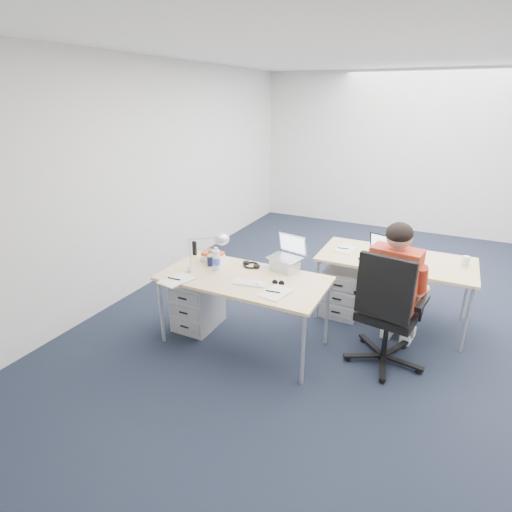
{
  "coord_description": "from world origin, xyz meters",
  "views": [
    {
      "loc": [
        0.45,
        -4.24,
        2.34
      ],
      "look_at": [
        -1.19,
        -0.88,
        0.85
      ],
      "focal_mm": 28.0,
      "sensor_mm": 36.0,
      "label": 1
    }
  ],
  "objects_px": {
    "bear_figurine": "(211,255)",
    "desk_lamp": "(202,251)",
    "computer_mouse": "(258,283)",
    "office_chair": "(385,333)",
    "desk_near": "(243,281)",
    "desk_far": "(395,262)",
    "silver_laptop": "(285,254)",
    "drawer_pedestal_near": "(198,303)",
    "cordless_phone": "(195,248)",
    "far_cup": "(466,261)",
    "drawer_pedestal_far": "(343,290)",
    "headphones": "(251,265)",
    "can_koozie": "(211,260)",
    "seated_person": "(396,290)",
    "water_bottle": "(216,259)",
    "sunglasses": "(278,283)",
    "wireless_keyboard": "(249,283)",
    "dark_laptop": "(381,248)",
    "book_stack": "(213,257)"
  },
  "relations": [
    {
      "from": "water_bottle",
      "to": "seated_person",
      "type": "bearing_deg",
      "value": 14.16
    },
    {
      "from": "desk_near",
      "to": "desk_far",
      "type": "xyz_separation_m",
      "value": [
        1.25,
        1.15,
        0.0
      ]
    },
    {
      "from": "headphones",
      "to": "cordless_phone",
      "type": "distance_m",
      "value": 0.7
    },
    {
      "from": "silver_laptop",
      "to": "dark_laptop",
      "type": "bearing_deg",
      "value": 51.42
    },
    {
      "from": "far_cup",
      "to": "drawer_pedestal_far",
      "type": "bearing_deg",
      "value": -171.49
    },
    {
      "from": "can_koozie",
      "to": "desk_lamp",
      "type": "bearing_deg",
      "value": -78.07
    },
    {
      "from": "desk_near",
      "to": "desk_far",
      "type": "height_order",
      "value": "same"
    },
    {
      "from": "drawer_pedestal_far",
      "to": "book_stack",
      "type": "bearing_deg",
      "value": -145.08
    },
    {
      "from": "desk_near",
      "to": "silver_laptop",
      "type": "distance_m",
      "value": 0.5
    },
    {
      "from": "drawer_pedestal_near",
      "to": "desk_lamp",
      "type": "relative_size",
      "value": 1.17
    },
    {
      "from": "desk_far",
      "to": "book_stack",
      "type": "relative_size",
      "value": 7.45
    },
    {
      "from": "desk_lamp",
      "to": "dark_laptop",
      "type": "relative_size",
      "value": 1.27
    },
    {
      "from": "office_chair",
      "to": "can_koozie",
      "type": "relative_size",
      "value": 9.98
    },
    {
      "from": "dark_laptop",
      "to": "cordless_phone",
      "type": "bearing_deg",
      "value": -143.67
    },
    {
      "from": "office_chair",
      "to": "book_stack",
      "type": "distance_m",
      "value": 1.86
    },
    {
      "from": "office_chair",
      "to": "sunglasses",
      "type": "distance_m",
      "value": 1.09
    },
    {
      "from": "wireless_keyboard",
      "to": "headphones",
      "type": "height_order",
      "value": "headphones"
    },
    {
      "from": "seated_person",
      "to": "desk_lamp",
      "type": "relative_size",
      "value": 2.89
    },
    {
      "from": "office_chair",
      "to": "dark_laptop",
      "type": "xyz_separation_m",
      "value": [
        -0.22,
        0.74,
        0.54
      ]
    },
    {
      "from": "wireless_keyboard",
      "to": "water_bottle",
      "type": "xyz_separation_m",
      "value": [
        -0.44,
        0.14,
        0.11
      ]
    },
    {
      "from": "desk_far",
      "to": "seated_person",
      "type": "height_order",
      "value": "seated_person"
    },
    {
      "from": "water_bottle",
      "to": "sunglasses",
      "type": "height_order",
      "value": "water_bottle"
    },
    {
      "from": "can_koozie",
      "to": "book_stack",
      "type": "relative_size",
      "value": 0.53
    },
    {
      "from": "computer_mouse",
      "to": "office_chair",
      "type": "bearing_deg",
      "value": -3.5
    },
    {
      "from": "water_bottle",
      "to": "bear_figurine",
      "type": "height_order",
      "value": "water_bottle"
    },
    {
      "from": "bear_figurine",
      "to": "desk_lamp",
      "type": "distance_m",
      "value": 0.37
    },
    {
      "from": "office_chair",
      "to": "far_cup",
      "type": "relative_size",
      "value": 10.94
    },
    {
      "from": "book_stack",
      "to": "water_bottle",
      "type": "bearing_deg",
      "value": -49.91
    },
    {
      "from": "can_koozie",
      "to": "wireless_keyboard",
      "type": "bearing_deg",
      "value": -20.79
    },
    {
      "from": "drawer_pedestal_near",
      "to": "cordless_phone",
      "type": "height_order",
      "value": "cordless_phone"
    },
    {
      "from": "drawer_pedestal_near",
      "to": "drawer_pedestal_far",
      "type": "height_order",
      "value": "same"
    },
    {
      "from": "can_koozie",
      "to": "far_cup",
      "type": "xyz_separation_m",
      "value": [
        2.34,
        1.13,
        -0.0
      ]
    },
    {
      "from": "computer_mouse",
      "to": "desk_near",
      "type": "bearing_deg",
      "value": 134.92
    },
    {
      "from": "silver_laptop",
      "to": "desk_lamp",
      "type": "xyz_separation_m",
      "value": [
        -0.67,
        -0.46,
        0.07
      ]
    },
    {
      "from": "cordless_phone",
      "to": "far_cup",
      "type": "relative_size",
      "value": 1.49
    },
    {
      "from": "drawer_pedestal_far",
      "to": "silver_laptop",
      "type": "distance_m",
      "value": 1.04
    },
    {
      "from": "computer_mouse",
      "to": "drawer_pedestal_near",
      "type": "bearing_deg",
      "value": 147.48
    },
    {
      "from": "bear_figurine",
      "to": "sunglasses",
      "type": "bearing_deg",
      "value": -26.14
    },
    {
      "from": "bear_figurine",
      "to": "drawer_pedestal_near",
      "type": "bearing_deg",
      "value": -140.97
    },
    {
      "from": "far_cup",
      "to": "desk_near",
      "type": "bearing_deg",
      "value": -147.03
    },
    {
      "from": "drawer_pedestal_far",
      "to": "wireless_keyboard",
      "type": "bearing_deg",
      "value": -117.63
    },
    {
      "from": "desk_near",
      "to": "bear_figurine",
      "type": "bearing_deg",
      "value": 157.57
    },
    {
      "from": "office_chair",
      "to": "can_koozie",
      "type": "distance_m",
      "value": 1.83
    },
    {
      "from": "desk_near",
      "to": "desk_lamp",
      "type": "bearing_deg",
      "value": -164.86
    },
    {
      "from": "wireless_keyboard",
      "to": "water_bottle",
      "type": "distance_m",
      "value": 0.48
    },
    {
      "from": "silver_laptop",
      "to": "cordless_phone",
      "type": "distance_m",
      "value": 1.04
    },
    {
      "from": "computer_mouse",
      "to": "far_cup",
      "type": "relative_size",
      "value": 0.79
    },
    {
      "from": "office_chair",
      "to": "desk_lamp",
      "type": "relative_size",
      "value": 2.43
    },
    {
      "from": "desk_far",
      "to": "sunglasses",
      "type": "bearing_deg",
      "value": -127.72
    },
    {
      "from": "can_koozie",
      "to": "far_cup",
      "type": "height_order",
      "value": "can_koozie"
    }
  ]
}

